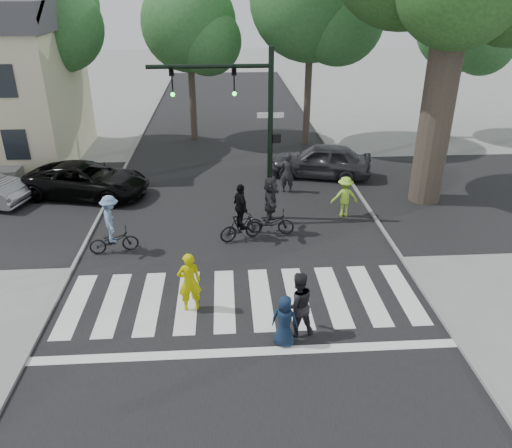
{
  "coord_description": "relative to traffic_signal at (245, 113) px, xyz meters",
  "views": [
    {
      "loc": [
        -0.38,
        -10.39,
        7.76
      ],
      "look_at": [
        0.5,
        3.0,
        1.3
      ],
      "focal_mm": 35.0,
      "sensor_mm": 36.0,
      "label": 1
    }
  ],
  "objects": [
    {
      "name": "pedestrian_adult",
      "position": [
        0.91,
        -6.76,
        -3.05
      ],
      "size": [
        0.94,
        0.8,
        1.7
      ],
      "primitive_type": "imported",
      "rotation": [
        0.0,
        0.0,
        3.35
      ],
      "color": "black",
      "rests_on": "ground"
    },
    {
      "name": "curb_left",
      "position": [
        -5.4,
        -1.2,
        -3.85
      ],
      "size": [
        0.1,
        70.0,
        0.1
      ],
      "primitive_type": "cube",
      "color": "gray",
      "rests_on": "ground"
    },
    {
      "name": "bg_tree_2",
      "position": [
        -2.11,
        10.42,
        1.88
      ],
      "size": [
        5.04,
        4.8,
        8.4
      ],
      "color": "brown",
      "rests_on": "ground"
    },
    {
      "name": "curb_right",
      "position": [
        4.7,
        -1.2,
        -3.85
      ],
      "size": [
        0.1,
        70.0,
        0.1
      ],
      "primitive_type": "cube",
      "color": "gray",
      "rests_on": "ground"
    },
    {
      "name": "cyclist_mid",
      "position": [
        -0.25,
        -1.67,
        -3.09
      ],
      "size": [
        1.57,
        1.0,
        1.98
      ],
      "color": "black",
      "rests_on": "ground"
    },
    {
      "name": "bg_tree_4",
      "position": [
        11.88,
        9.93,
        1.73
      ],
      "size": [
        4.83,
        4.6,
        8.15
      ],
      "color": "brown",
      "rests_on": "ground"
    },
    {
      "name": "pedestrian_woman",
      "position": [
        -1.74,
        -5.57,
        -3.07
      ],
      "size": [
        0.69,
        0.53,
        1.67
      ],
      "primitive_type": "imported",
      "rotation": [
        0.0,
        0.0,
        3.38
      ],
      "color": "#BBBC02",
      "rests_on": "ground"
    },
    {
      "name": "car_suv",
      "position": [
        -6.26,
        2.55,
        -3.22
      ],
      "size": [
        5.33,
        3.38,
        1.37
      ],
      "primitive_type": "imported",
      "rotation": [
        0.0,
        0.0,
        1.33
      ],
      "color": "black",
      "rests_on": "ground"
    },
    {
      "name": "road_cross",
      "position": [
        -0.35,
        1.8,
        -3.89
      ],
      "size": [
        70.0,
        10.0,
        0.01
      ],
      "primitive_type": "cube",
      "color": "black",
      "rests_on": "ground"
    },
    {
      "name": "crosswalk",
      "position": [
        -0.35,
        -5.54,
        -3.89
      ],
      "size": [
        10.0,
        3.85,
        0.01
      ],
      "color": "silver",
      "rests_on": "ground"
    },
    {
      "name": "road_stem",
      "position": [
        -0.35,
        -1.2,
        -3.9
      ],
      "size": [
        10.0,
        70.0,
        0.01
      ],
      "primitive_type": "cube",
      "color": "black",
      "rests_on": "ground"
    },
    {
      "name": "traffic_signal",
      "position": [
        0.0,
        0.0,
        0.0
      ],
      "size": [
        4.45,
        0.29,
        6.0
      ],
      "color": "black",
      "rests_on": "ground"
    },
    {
      "name": "cyclist_left",
      "position": [
        -4.33,
        -2.26,
        -3.06
      ],
      "size": [
        1.6,
        1.09,
        1.94
      ],
      "color": "black",
      "rests_on": "ground"
    },
    {
      "name": "pedestrian_child",
      "position": [
        0.56,
        -7.14,
        -3.24
      ],
      "size": [
        0.75,
        0.6,
        1.32
      ],
      "primitive_type": "imported",
      "rotation": [
        0.0,
        0.0,
        2.81
      ],
      "color": "#12223A",
      "rests_on": "ground"
    },
    {
      "name": "bystander_hivis",
      "position": [
        3.61,
        0.01,
        -3.14
      ],
      "size": [
        0.98,
        0.57,
        1.52
      ],
      "primitive_type": "imported",
      "rotation": [
        0.0,
        0.0,
        3.14
      ],
      "color": "#A3E038",
      "rests_on": "ground"
    },
    {
      "name": "car_grey",
      "position": [
        3.5,
        4.22,
        -3.15
      ],
      "size": [
        4.71,
        2.86,
        1.5
      ],
      "primitive_type": "imported",
      "rotation": [
        0.0,
        0.0,
        -1.84
      ],
      "color": "#2E2F32",
      "rests_on": "ground"
    },
    {
      "name": "cyclist_right",
      "position": [
        0.77,
        -1.27,
        -2.98
      ],
      "size": [
        1.69,
        1.57,
        2.06
      ],
      "color": "black",
      "rests_on": "ground"
    },
    {
      "name": "bg_tree_1",
      "position": [
        -9.06,
        9.28,
        2.75
      ],
      "size": [
        6.09,
        5.8,
        9.8
      ],
      "color": "brown",
      "rests_on": "ground"
    },
    {
      "name": "ground",
      "position": [
        -0.35,
        -6.2,
        -3.9
      ],
      "size": [
        120.0,
        120.0,
        0.0
      ],
      "primitive_type": "plane",
      "color": "gray",
      "rests_on": "ground"
    },
    {
      "name": "bg_tree_3",
      "position": [
        3.95,
        9.07,
        3.04
      ],
      "size": [
        6.3,
        6.0,
        10.2
      ],
      "color": "brown",
      "rests_on": "ground"
    },
    {
      "name": "bystander_dark",
      "position": [
        1.8,
        2.5,
        -3.07
      ],
      "size": [
        0.66,
        0.49,
        1.66
      ],
      "primitive_type": "imported",
      "rotation": [
        0.0,
        0.0,
        2.98
      ],
      "color": "black",
      "rests_on": "ground"
    }
  ]
}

